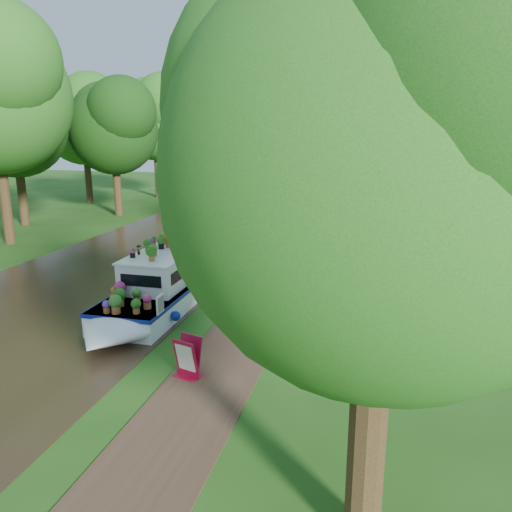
{
  "coord_description": "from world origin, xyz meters",
  "views": [
    {
      "loc": [
        4.99,
        -18.47,
        6.0
      ],
      "look_at": [
        0.44,
        -0.41,
        1.3
      ],
      "focal_mm": 35.0,
      "sensor_mm": 36.0,
      "label": 1
    }
  ],
  "objects_px": {
    "second_boat": "(280,207)",
    "sandwich_board": "(188,359)",
    "pedestrian_pink": "(316,203)",
    "pedestrian_dark": "(336,197)",
    "plant_boat": "(183,268)"
  },
  "relations": [
    {
      "from": "second_boat",
      "to": "sandwich_board",
      "type": "distance_m",
      "value": 25.47
    },
    {
      "from": "plant_boat",
      "to": "pedestrian_dark",
      "type": "height_order",
      "value": "plant_boat"
    },
    {
      "from": "plant_boat",
      "to": "sandwich_board",
      "type": "xyz_separation_m",
      "value": [
        2.82,
        -6.64,
        -0.36
      ]
    },
    {
      "from": "second_boat",
      "to": "pedestrian_pink",
      "type": "height_order",
      "value": "pedestrian_pink"
    },
    {
      "from": "sandwich_board",
      "to": "pedestrian_pink",
      "type": "bearing_deg",
      "value": 106.78
    },
    {
      "from": "second_boat",
      "to": "pedestrian_dark",
      "type": "bearing_deg",
      "value": 55.76
    },
    {
      "from": "plant_boat",
      "to": "pedestrian_dark",
      "type": "relative_size",
      "value": 8.56
    },
    {
      "from": "second_boat",
      "to": "pedestrian_pink",
      "type": "distance_m",
      "value": 2.8
    },
    {
      "from": "second_boat",
      "to": "pedestrian_pink",
      "type": "bearing_deg",
      "value": -8.42
    },
    {
      "from": "plant_boat",
      "to": "second_boat",
      "type": "xyz_separation_m",
      "value": [
        0.06,
        18.68,
        -0.34
      ]
    },
    {
      "from": "plant_boat",
      "to": "pedestrian_pink",
      "type": "xyz_separation_m",
      "value": [
        2.75,
        18.07,
        0.1
      ]
    },
    {
      "from": "sandwich_board",
      "to": "pedestrian_pink",
      "type": "xyz_separation_m",
      "value": [
        -0.07,
        24.71,
        0.45
      ]
    },
    {
      "from": "sandwich_board",
      "to": "pedestrian_dark",
      "type": "bearing_deg",
      "value": 104.98
    },
    {
      "from": "sandwich_board",
      "to": "pedestrian_dark",
      "type": "relative_size",
      "value": 0.65
    },
    {
      "from": "pedestrian_pink",
      "to": "pedestrian_dark",
      "type": "relative_size",
      "value": 1.16
    }
  ]
}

